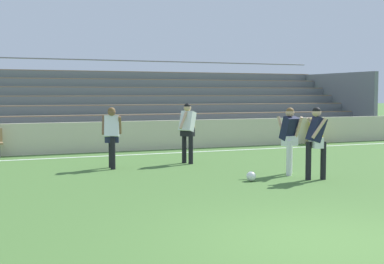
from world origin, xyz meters
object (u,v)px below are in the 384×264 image
(trash_bin, at_px, (316,132))
(soccer_ball, at_px, (251,176))
(player_dark_dropping_back, at_px, (316,137))
(bleacher_stand, at_px, (72,104))
(player_dark_on_ball, at_px, (290,135))
(player_white_pressing_high, at_px, (112,132))
(player_white_wide_right, at_px, (187,128))

(trash_bin, distance_m, soccer_ball, 9.76)
(trash_bin, distance_m, player_dark_dropping_back, 9.12)
(bleacher_stand, height_order, player_dark_on_ball, bleacher_stand)
(player_white_pressing_high, bearing_deg, player_dark_dropping_back, -43.66)
(bleacher_stand, distance_m, player_white_wide_right, 8.02)
(player_dark_on_ball, bearing_deg, player_dark_dropping_back, -83.39)
(player_dark_dropping_back, bearing_deg, soccer_ball, 165.12)
(player_white_wide_right, bearing_deg, player_white_pressing_high, -175.69)
(bleacher_stand, relative_size, soccer_ball, 118.01)
(player_dark_on_ball, bearing_deg, soccer_ball, -158.36)
(player_dark_on_ball, height_order, soccer_ball, player_dark_on_ball)
(player_dark_dropping_back, relative_size, soccer_ball, 7.55)
(trash_bin, height_order, player_white_wide_right, player_white_wide_right)
(bleacher_stand, bearing_deg, player_white_wide_right, -77.11)
(player_dark_dropping_back, bearing_deg, player_white_wide_right, 112.83)
(player_dark_on_ball, bearing_deg, player_white_pressing_high, 143.78)
(player_dark_dropping_back, relative_size, player_white_wide_right, 0.98)
(trash_bin, relative_size, soccer_ball, 4.20)
(player_dark_dropping_back, height_order, player_white_wide_right, player_white_wide_right)
(bleacher_stand, distance_m, player_dark_on_ball, 11.20)
(player_white_wide_right, bearing_deg, trash_bin, 27.43)
(player_white_wide_right, bearing_deg, bleacher_stand, 102.89)
(player_dark_dropping_back, bearing_deg, trash_bin, 54.35)
(player_dark_on_ball, bearing_deg, bleacher_stand, 107.08)
(bleacher_stand, xyz_separation_m, trash_bin, (8.70, -4.21, -1.10))
(soccer_ball, bearing_deg, trash_bin, 46.00)
(player_dark_dropping_back, xyz_separation_m, soccer_ball, (-1.46, 0.39, -0.88))
(player_dark_on_ball, relative_size, player_white_wide_right, 0.96)
(trash_bin, xyz_separation_m, soccer_ball, (-6.77, -7.01, -0.35))
(player_dark_on_ball, xyz_separation_m, player_white_pressing_high, (-3.71, 2.72, -0.02))
(trash_bin, xyz_separation_m, player_white_pressing_high, (-9.13, -3.76, 0.49))
(player_dark_dropping_back, distance_m, player_white_pressing_high, 5.28)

